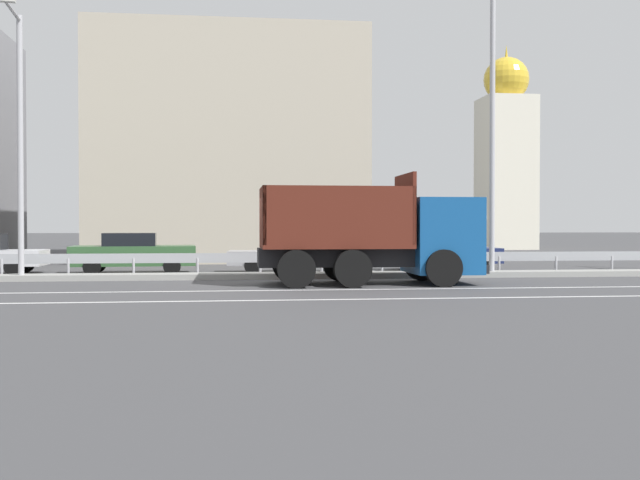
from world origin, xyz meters
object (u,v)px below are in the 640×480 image
(parked_car_6, at_px, (445,252))
(church_tower, at_px, (506,155))
(parked_car_5, at_px, (296,255))
(dump_truck, at_px, (396,241))
(parked_car_4, at_px, (133,253))
(street_lamp_1, at_px, (19,130))
(median_road_sign, at_px, (477,241))
(street_lamp_2, at_px, (494,117))

(parked_car_6, relative_size, church_tower, 0.28)
(parked_car_6, height_order, church_tower, church_tower)
(parked_car_5, bearing_deg, parked_car_6, -79.40)
(dump_truck, height_order, parked_car_4, dump_truck)
(dump_truck, bearing_deg, parked_car_6, 151.93)
(dump_truck, distance_m, parked_car_5, 6.07)
(parked_car_4, height_order, parked_car_5, parked_car_4)
(parked_car_4, xyz_separation_m, church_tower, (23.21, 25.25, 6.05))
(street_lamp_1, xyz_separation_m, parked_car_5, (8.72, 3.19, -3.94))
(dump_truck, xyz_separation_m, church_tower, (15.03, 30.87, 5.54))
(median_road_sign, height_order, parked_car_5, median_road_sign)
(median_road_sign, bearing_deg, parked_car_6, 90.88)
(street_lamp_1, height_order, parked_car_6, street_lamp_1)
(street_lamp_1, relative_size, parked_car_4, 1.85)
(dump_truck, distance_m, parked_car_4, 9.94)
(parked_car_5, distance_m, church_tower, 31.38)
(parked_car_4, bearing_deg, parked_car_5, 85.03)
(dump_truck, xyz_separation_m, parked_car_6, (3.30, 6.18, -0.55))
(church_tower, bearing_deg, parked_car_4, -132.59)
(street_lamp_2, distance_m, parked_car_6, 5.88)
(median_road_sign, xyz_separation_m, church_tower, (11.67, 28.20, 5.60))
(parked_car_4, bearing_deg, church_tower, 133.37)
(dump_truck, distance_m, street_lamp_2, 6.15)
(street_lamp_1, relative_size, parked_car_6, 1.99)
(parked_car_4, relative_size, parked_car_5, 0.90)
(parked_car_4, bearing_deg, street_lamp_1, -46.12)
(dump_truck, relative_size, median_road_sign, 2.78)
(median_road_sign, distance_m, parked_car_5, 6.47)
(parked_car_4, height_order, parked_car_6, parked_car_4)
(street_lamp_1, distance_m, parked_car_5, 10.08)
(street_lamp_1, xyz_separation_m, church_tower, (26.17, 28.53, 2.21))
(parked_car_5, bearing_deg, parked_car_4, 93.11)
(parked_car_5, height_order, parked_car_6, parked_car_6)
(street_lamp_1, bearing_deg, parked_car_5, 20.08)
(parked_car_5, bearing_deg, dump_truck, -152.25)
(dump_truck, height_order, street_lamp_2, street_lamp_2)
(parked_car_4, bearing_deg, dump_truck, 51.49)
(parked_car_4, xyz_separation_m, parked_car_5, (5.76, -0.09, -0.09))
(parked_car_5, distance_m, parked_car_6, 5.76)
(street_lamp_1, bearing_deg, street_lamp_2, 0.84)
(dump_truck, xyz_separation_m, street_lamp_2, (3.86, 2.56, 4.04))
(median_road_sign, xyz_separation_m, parked_car_6, (-0.05, 3.51, -0.48))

